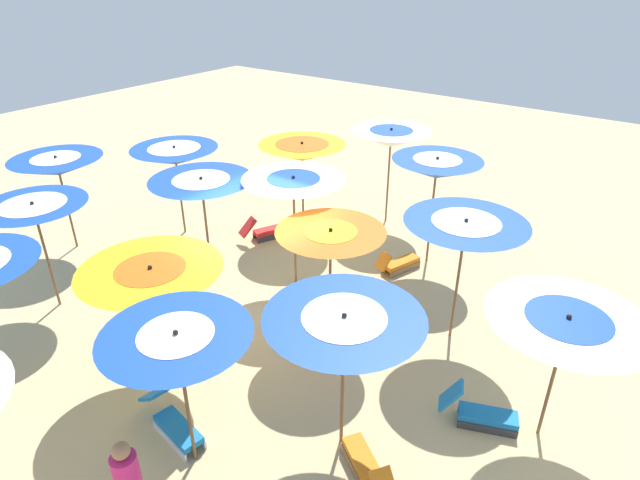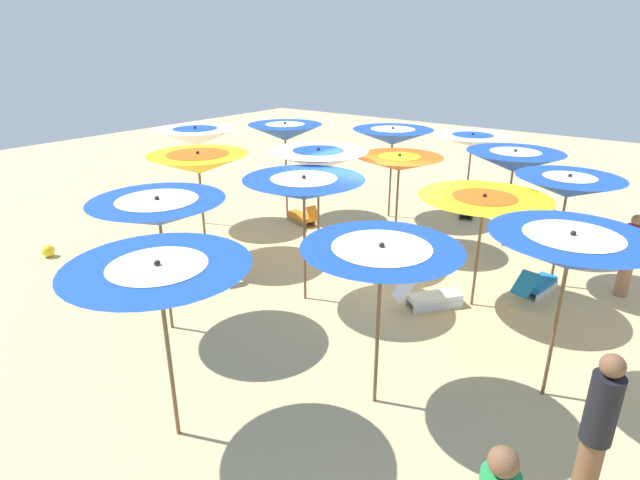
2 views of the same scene
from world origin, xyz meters
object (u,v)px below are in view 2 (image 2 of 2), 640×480
object	(u,v)px
beach_umbrella_6	(399,163)
lounger_1	(525,233)
beach_umbrella_4	(570,251)
beach_umbrella_11	(285,132)
beach_umbrella_5	(483,205)
beachgoer_1	(597,430)
beach_umbrella_10	(318,159)
lounger_2	(466,209)
lounger_0	(430,296)
beach_umbrella_2	(514,161)
beach_umbrella_8	(381,260)
beach_ball	(48,251)
beachgoer_2	(629,254)
lounger_5	(302,217)
beach_umbrella_3	(472,141)
beach_umbrella_12	(160,282)
beach_umbrella_1	(568,187)
beach_umbrella_9	(304,189)
beach_umbrella_7	(393,137)
beach_umbrella_15	(196,137)
lounger_3	(537,284)
beach_umbrella_13	(158,212)
lounger_4	(217,263)
beach_umbrella_14	(198,163)

from	to	relation	value
beach_umbrella_6	lounger_1	bearing A→B (deg)	134.32
beach_umbrella_4	beach_umbrella_11	bearing A→B (deg)	-115.58
beach_umbrella_5	beachgoer_1	distance (m)	4.45
beach_umbrella_11	beach_umbrella_10	bearing A→B (deg)	53.25
beach_umbrella_10	lounger_2	xyz separation A→B (m)	(-4.76, 1.49, -2.02)
lounger_0	lounger_2	distance (m)	5.50
beach_umbrella_2	beachgoer_1	distance (m)	7.50
beach_umbrella_8	lounger_1	xyz separation A→B (m)	(-7.26, -0.21, -1.87)
beach_umbrella_4	beachgoer_1	xyz separation A→B (m)	(1.64, 0.81, -1.15)
lounger_2	beach_ball	world-z (taller)	lounger_2
lounger_1	beachgoer_2	world-z (taller)	beachgoer_2
lounger_5	beachgoer_1	size ratio (longest dim) A/B	0.64
lounger_1	beach_ball	distance (m)	11.10
beach_umbrella_3	beach_umbrella_5	xyz separation A→B (m)	(5.53, 2.40, -0.03)
beach_umbrella_12	beachgoer_1	size ratio (longest dim) A/B	1.27
beach_umbrella_8	beach_umbrella_4	bearing A→B (deg)	130.78
beach_umbrella_1	beach_umbrella_3	world-z (taller)	beach_umbrella_1
beach_umbrella_1	beachgoer_1	bearing A→B (deg)	17.28
beach_umbrella_9	lounger_0	world-z (taller)	beach_umbrella_9
beach_umbrella_11	beach_ball	world-z (taller)	beach_umbrella_11
beach_umbrella_9	beach_umbrella_10	distance (m)	1.90
beach_umbrella_7	beach_umbrella_15	size ratio (longest dim) A/B	0.96
beach_umbrella_1	beach_umbrella_3	size ratio (longest dim) A/B	1.05
beach_umbrella_15	beach_ball	size ratio (longest dim) A/B	9.18
beach_umbrella_11	lounger_0	bearing A→B (deg)	66.06
beach_umbrella_4	lounger_1	world-z (taller)	beach_umbrella_4
beach_umbrella_15	lounger_5	xyz separation A→B (m)	(-1.56, 2.14, -2.09)
beach_umbrella_6	beach_umbrella_11	bearing A→B (deg)	-94.45
beach_umbrella_9	beachgoer_2	distance (m)	6.17
beach_umbrella_5	lounger_5	size ratio (longest dim) A/B	1.89
lounger_0	lounger_3	distance (m)	2.21
beach_umbrella_2	beachgoer_1	xyz separation A→B (m)	(6.75, 3.10, -1.05)
beach_umbrella_12	beach_umbrella_13	xyz separation A→B (m)	(-1.54, -2.12, -0.02)
beach_umbrella_4	lounger_3	distance (m)	3.70
beach_umbrella_5	beach_ball	size ratio (longest dim) A/B	8.05
beach_umbrella_1	beach_umbrella_15	world-z (taller)	beach_umbrella_15
lounger_1	beachgoer_2	xyz separation A→B (m)	(1.78, 2.34, 0.64)
beach_umbrella_2	lounger_3	xyz separation A→B (m)	(2.09, 1.34, -1.82)
beach_umbrella_1	beach_umbrella_2	distance (m)	2.10
beach_umbrella_2	lounger_0	size ratio (longest dim) A/B	1.89
beach_umbrella_2	beach_umbrella_6	world-z (taller)	beach_umbrella_2
beach_umbrella_9	beachgoer_1	size ratio (longest dim) A/B	1.29
beach_umbrella_11	lounger_4	bearing A→B (deg)	19.11
beach_umbrella_4	beach_umbrella_8	bearing A→B (deg)	-49.22
beach_umbrella_5	beach_ball	distance (m)	9.35
beach_umbrella_11	lounger_1	bearing A→B (deg)	108.61
beach_umbrella_7	lounger_5	size ratio (longest dim) A/B	2.06
beach_umbrella_8	beach_umbrella_14	size ratio (longest dim) A/B	0.97
beach_umbrella_1	beach_ball	world-z (taller)	beach_umbrella_1
beach_umbrella_9	beach_umbrella_10	xyz separation A→B (m)	(-1.65, -0.94, 0.10)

